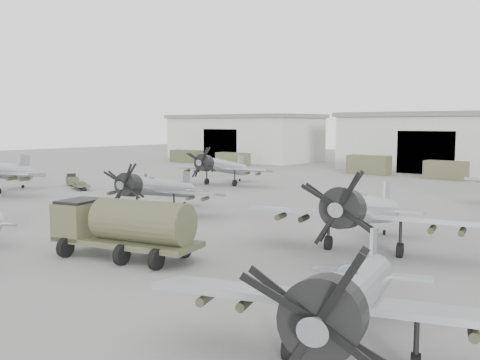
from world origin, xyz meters
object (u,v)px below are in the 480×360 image
object	(u,v)px
aircraft_mid_1	(154,188)
fuel_tanker	(124,224)
aircraft_mid_2	(363,211)
ground_crew	(146,182)
aircraft_near_2	(350,296)
tug_trailer	(75,182)
aircraft_far_0	(220,166)

from	to	relation	value
aircraft_mid_1	fuel_tanker	world-z (taller)	aircraft_mid_1
aircraft_mid_2	fuel_tanker	size ratio (longest dim) A/B	1.55
aircraft_mid_1	ground_crew	xyz separation A→B (m)	(-11.65, 9.12, -1.13)
aircraft_near_2	aircraft_mid_2	xyz separation A→B (m)	(-6.02, 12.81, 0.17)
aircraft_near_2	aircraft_mid_1	bearing A→B (deg)	130.85
tug_trailer	aircraft_mid_1	bearing A→B (deg)	4.40
aircraft_mid_2	tug_trailer	size ratio (longest dim) A/B	1.93
aircraft_mid_1	aircraft_far_0	distance (m)	19.69
aircraft_far_0	tug_trailer	world-z (taller)	aircraft_far_0
tug_trailer	aircraft_far_0	bearing A→B (deg)	66.31
aircraft_near_2	aircraft_mid_2	world-z (taller)	aircraft_mid_2
aircraft_mid_2	aircraft_far_0	bearing A→B (deg)	132.67
aircraft_mid_1	aircraft_near_2	bearing A→B (deg)	-46.48
tug_trailer	ground_crew	size ratio (longest dim) A/B	3.71
aircraft_mid_1	tug_trailer	xyz separation A→B (m)	(-20.28, 6.28, -1.53)
aircraft_mid_2	aircraft_far_0	distance (m)	33.25
aircraft_mid_2	tug_trailer	world-z (taller)	aircraft_mid_2
aircraft_near_2	aircraft_mid_1	size ratio (longest dim) A/B	1.06
aircraft_near_2	tug_trailer	size ratio (longest dim) A/B	1.77
aircraft_near_2	ground_crew	bearing A→B (deg)	128.16
aircraft_mid_1	fuel_tanker	distance (m)	13.66
aircraft_near_2	aircraft_far_0	world-z (taller)	aircraft_far_0
aircraft_near_2	fuel_tanker	size ratio (longest dim) A/B	1.42
aircraft_mid_1	aircraft_far_0	size ratio (longest dim) A/B	0.93
aircraft_mid_1	ground_crew	world-z (taller)	aircraft_mid_1
aircraft_far_0	ground_crew	distance (m)	9.02
fuel_tanker	ground_crew	xyz separation A→B (m)	(-20.82, 19.23, -0.86)
fuel_tanker	tug_trailer	bearing A→B (deg)	136.72
aircraft_mid_1	ground_crew	size ratio (longest dim) A/B	6.18
fuel_tanker	aircraft_mid_1	bearing A→B (deg)	118.02
aircraft_far_0	fuel_tanker	world-z (taller)	aircraft_far_0
aircraft_mid_2	aircraft_far_0	world-z (taller)	aircraft_mid_2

